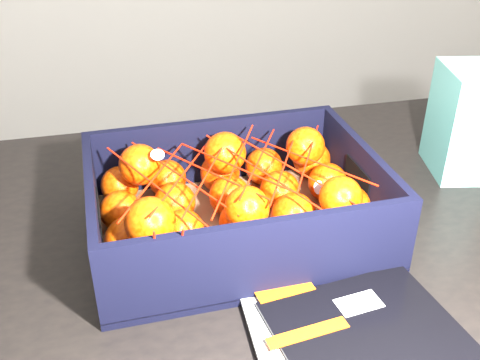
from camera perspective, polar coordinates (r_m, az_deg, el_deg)
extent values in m
cube|color=black|center=(0.88, 2.04, -5.86)|extent=(1.22, 0.83, 0.04)
cylinder|color=black|center=(1.56, 17.79, -6.14)|extent=(0.06, 0.06, 0.71)
cube|color=#FF5F0D|center=(0.74, 3.99, -10.18)|extent=(0.08, 0.06, 0.00)
cube|color=white|center=(0.73, 11.79, -11.97)|extent=(0.06, 0.04, 0.00)
cube|color=#FF5F0D|center=(0.68, 6.79, -14.92)|extent=(0.10, 0.03, 0.00)
cube|color=brown|center=(0.85, -0.52, -5.03)|extent=(0.41, 0.30, 0.01)
cube|color=black|center=(0.94, -2.74, 2.71)|extent=(0.41, 0.01, 0.12)
cube|color=black|center=(0.70, 2.44, -8.16)|extent=(0.41, 0.01, 0.12)
cube|color=black|center=(0.80, -14.33, -3.82)|extent=(0.01, 0.28, 0.12)
cube|color=black|center=(0.88, 11.98, -0.13)|extent=(0.01, 0.28, 0.12)
sphere|color=#E23E04|center=(0.73, -11.09, -9.25)|extent=(0.07, 0.07, 0.07)
sphere|color=#E23E04|center=(0.78, -11.07, -5.90)|extent=(0.06, 0.06, 0.06)
sphere|color=#E23E04|center=(0.84, -11.86, -3.04)|extent=(0.06, 0.06, 0.06)
sphere|color=#E23E04|center=(0.90, -11.93, -0.49)|extent=(0.06, 0.06, 0.06)
sphere|color=#E23E04|center=(0.73, -4.30, -8.30)|extent=(0.06, 0.06, 0.06)
sphere|color=#E23E04|center=(0.79, -5.70, -5.03)|extent=(0.06, 0.06, 0.06)
sphere|color=#E23E04|center=(0.85, -6.54, -2.23)|extent=(0.06, 0.06, 0.06)
sphere|color=#E23E04|center=(0.91, -7.28, 0.15)|extent=(0.06, 0.06, 0.06)
sphere|color=#E23E04|center=(0.74, 1.55, -7.54)|extent=(0.06, 0.06, 0.06)
sphere|color=#E23E04|center=(0.80, 0.05, -4.23)|extent=(0.06, 0.06, 0.06)
sphere|color=#E23E04|center=(0.86, -1.05, -1.59)|extent=(0.06, 0.06, 0.06)
sphere|color=#E23E04|center=(0.92, -2.01, 0.70)|extent=(0.06, 0.06, 0.06)
sphere|color=#E23E04|center=(0.77, 7.36, -6.32)|extent=(0.06, 0.06, 0.06)
sphere|color=#E23E04|center=(0.82, 5.38, -3.51)|extent=(0.06, 0.06, 0.06)
sphere|color=#E23E04|center=(0.87, 4.00, -1.03)|extent=(0.06, 0.06, 0.06)
sphere|color=#E23E04|center=(0.94, 2.40, 1.38)|extent=(0.06, 0.06, 0.06)
sphere|color=#E23E04|center=(0.80, 12.80, -5.40)|extent=(0.06, 0.06, 0.06)
sphere|color=#E23E04|center=(0.85, 10.80, -2.64)|extent=(0.06, 0.06, 0.06)
sphere|color=#E23E04|center=(0.90, 8.73, -0.23)|extent=(0.06, 0.06, 0.06)
sphere|color=#E23E04|center=(0.96, 7.18, 2.06)|extent=(0.06, 0.06, 0.06)
sphere|color=#E23E04|center=(0.72, -8.98, -4.18)|extent=(0.07, 0.07, 0.07)
sphere|color=#E23E04|center=(0.85, -10.00, 1.52)|extent=(0.06, 0.06, 0.06)
sphere|color=#E23E04|center=(0.74, 0.69, -2.83)|extent=(0.06, 0.06, 0.06)
sphere|color=#E23E04|center=(0.87, -1.52, 2.73)|extent=(0.07, 0.07, 0.07)
sphere|color=#E23E04|center=(0.78, 10.04, -1.72)|extent=(0.06, 0.06, 0.06)
sphere|color=#E23E04|center=(0.90, 6.56, 3.38)|extent=(0.06, 0.06, 0.06)
cylinder|color=red|center=(0.78, -8.46, -0.55)|extent=(0.11, 0.21, 0.03)
cylinder|color=red|center=(0.79, -5.93, 0.40)|extent=(0.11, 0.21, 0.02)
cylinder|color=red|center=(0.79, -3.22, 0.87)|extent=(0.11, 0.21, 0.02)
cylinder|color=red|center=(0.79, -0.55, 1.38)|extent=(0.11, 0.21, 0.02)
cylinder|color=red|center=(0.80, 2.14, 0.94)|extent=(0.11, 0.21, 0.03)
cylinder|color=red|center=(0.80, 4.75, 1.48)|extent=(0.11, 0.21, 0.02)
cylinder|color=red|center=(0.83, 6.92, 2.06)|extent=(0.11, 0.21, 0.02)
cylinder|color=red|center=(0.78, -8.59, 0.18)|extent=(0.11, 0.21, 0.02)
cylinder|color=red|center=(0.78, -5.84, 0.43)|extent=(0.11, 0.21, 0.03)
cylinder|color=red|center=(0.78, -3.16, 0.86)|extent=(0.11, 0.21, 0.00)
cylinder|color=red|center=(0.79, -0.56, 1.30)|extent=(0.11, 0.21, 0.02)
cylinder|color=red|center=(0.81, 1.89, 1.97)|extent=(0.11, 0.21, 0.02)
cylinder|color=red|center=(0.81, 4.54, 1.71)|extent=(0.11, 0.21, 0.01)
cylinder|color=red|center=(0.83, 6.89, 2.48)|extent=(0.11, 0.21, 0.02)
cylinder|color=red|center=(0.67, -8.49, -7.27)|extent=(0.00, 0.03, 0.09)
cylinder|color=red|center=(0.68, -5.96, -6.91)|extent=(0.01, 0.04, 0.08)
cube|color=white|center=(1.04, 21.35, 5.49)|extent=(0.11, 0.14, 0.19)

